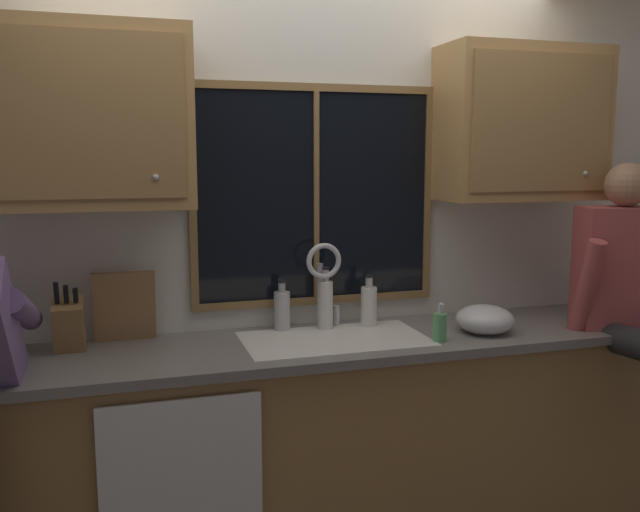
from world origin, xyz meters
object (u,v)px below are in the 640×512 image
Objects in this scene: person_sitting_on_counter at (636,291)px; bottle_green_glass at (369,305)px; knife_block at (69,326)px; cutting_board at (124,307)px; bottle_amber_small at (282,310)px; mixing_bowl at (485,320)px; soap_dispenser at (440,326)px; bottle_tall_clear at (326,303)px.

person_sitting_on_counter reaches higher than bottle_green_glass.
person_sitting_on_counter is 3.92× the size of knife_block.
cutting_board is at bearing 167.61° from person_sitting_on_counter.
cutting_board is 1.34× the size of bottle_amber_small.
person_sitting_on_counter is at bearing -12.39° from cutting_board.
bottle_amber_small is at bearing 160.82° from mixing_bowl.
cutting_board is 1.84× the size of soap_dispenser.
mixing_bowl is 1.53× the size of soap_dispenser.
bottle_tall_clear reaches higher than soap_dispenser.
bottle_tall_clear is at bearing 158.57° from mixing_bowl.
cutting_board is 0.89m from bottle_tall_clear.
cutting_board is 1.59m from mixing_bowl.
soap_dispenser is at bearing -16.58° from cutting_board.
cutting_board reaches higher than bottle_tall_clear.
cutting_board is 1.35m from soap_dispenser.
bottle_amber_small is (-0.61, 0.38, 0.03)m from soap_dispenser.
bottle_green_glass is (-0.46, 0.26, 0.04)m from mixing_bowl.
knife_block reaches higher than soap_dispenser.
cutting_board reaches higher than bottle_amber_small.
soap_dispenser is at bearing -39.79° from bottle_tall_clear.
knife_block is 1.37× the size of bottle_amber_small.
knife_block is 1.32× the size of bottle_green_glass.
bottle_tall_clear is (-1.33, 0.44, -0.06)m from person_sitting_on_counter.
bottle_amber_small is (-1.53, 0.48, -0.09)m from person_sitting_on_counter.
bottle_green_glass is at bearing 158.71° from person_sitting_on_counter.
soap_dispenser is at bearing -11.05° from knife_block.
bottle_tall_clear is (-0.67, 0.26, 0.06)m from mixing_bowl.
soap_dispenser is at bearing -163.81° from mixing_bowl.
knife_block is 1.11× the size of bottle_tall_clear.
bottle_green_glass reaches higher than soap_dispenser.
cutting_board reaches higher than knife_block.
bottle_tall_clear is (0.89, -0.05, -0.03)m from cutting_board.
person_sitting_on_counter reaches higher than bottle_amber_small.
cutting_board is at bearing 163.42° from soap_dispenser.
soap_dispenser reaches higher than mixing_bowl.
bottle_green_glass is (-0.20, 0.34, 0.04)m from soap_dispenser.
bottle_amber_small is (-0.20, 0.04, -0.02)m from bottle_tall_clear.
person_sitting_on_counter reaches higher than cutting_board.
mixing_bowl is 1.07× the size of bottle_green_glass.
cutting_board reaches higher than bottle_green_glass.
bottle_green_glass is at bearing -1.22° from bottle_tall_clear.
knife_block is at bearing -157.82° from cutting_board.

